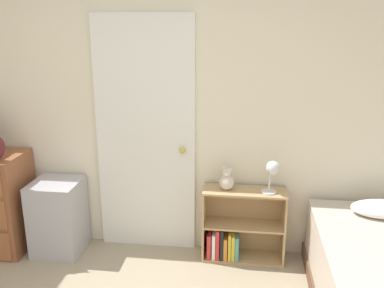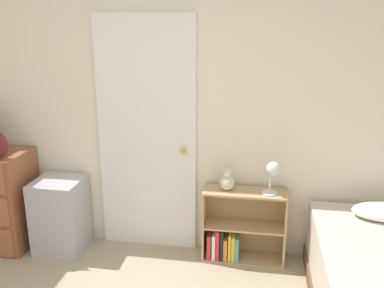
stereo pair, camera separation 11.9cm
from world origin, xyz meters
name	(u,v)px [view 1 (the left image)]	position (x,y,z in m)	size (l,w,h in m)	color
wall_back	(148,110)	(0.00, 2.00, 1.27)	(10.00, 0.06, 2.55)	beige
door_closed	(146,137)	(-0.02, 1.95, 1.04)	(0.87, 0.09, 2.09)	white
storage_bin	(58,217)	(-0.79, 1.74, 0.33)	(0.42, 0.42, 0.66)	#ADADB7
bookshelf	(236,230)	(0.80, 1.83, 0.26)	(0.71, 0.25, 0.64)	tan
teddy_bear	(227,180)	(0.70, 1.83, 0.73)	(0.13, 0.13, 0.20)	beige
desk_lamp	(272,171)	(1.07, 1.79, 0.84)	(0.14, 0.14, 0.28)	silver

